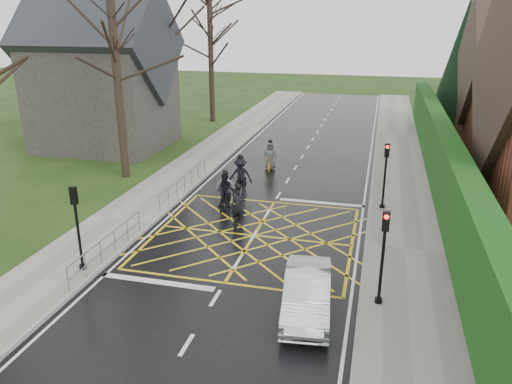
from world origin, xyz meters
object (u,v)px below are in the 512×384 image
at_px(car, 307,293).
at_px(cyclist_rear, 238,213).
at_px(cyclist_mid, 240,180).
at_px(cyclist_back, 225,194).
at_px(cyclist_lead, 270,159).
at_px(cyclist_front, 225,192).

bearing_deg(car, cyclist_rear, 117.29).
height_order(cyclist_mid, car, cyclist_mid).
bearing_deg(cyclist_rear, cyclist_back, 112.06).
bearing_deg(cyclist_back, cyclist_lead, 83.92).
height_order(cyclist_rear, car, cyclist_rear).
bearing_deg(cyclist_mid, cyclist_front, -97.80).
relative_size(cyclist_mid, cyclist_front, 1.18).
distance_m(cyclist_back, cyclist_lead, 6.63).
height_order(cyclist_front, cyclist_lead, cyclist_lead).
height_order(cyclist_back, car, cyclist_back).
height_order(cyclist_back, cyclist_lead, cyclist_back).
height_order(cyclist_rear, cyclist_front, cyclist_rear).
bearing_deg(car, cyclist_back, 116.76).
relative_size(cyclist_front, car, 0.46).
relative_size(cyclist_back, cyclist_mid, 0.86).
height_order(cyclist_back, cyclist_front, cyclist_back).
distance_m(cyclist_front, cyclist_lead, 6.27).
xyz_separation_m(cyclist_front, car, (5.17, -8.10, 0.00)).
bearing_deg(cyclist_rear, cyclist_lead, 83.96).
distance_m(cyclist_back, cyclist_mid, 2.10).
bearing_deg(cyclist_mid, cyclist_lead, 84.37).
bearing_deg(cyclist_lead, cyclist_back, -105.07).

